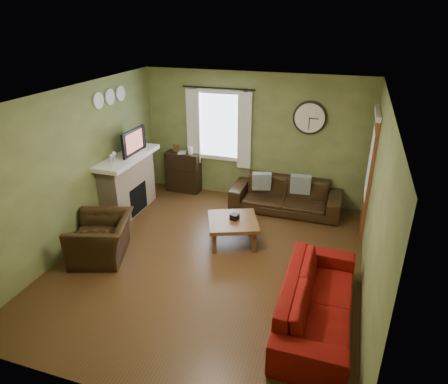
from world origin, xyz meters
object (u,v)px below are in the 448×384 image
(bookshelf, at_px, (183,172))
(sofa_red, at_px, (317,300))
(armchair, at_px, (102,238))
(sofa_brown, at_px, (285,196))
(coffee_table, at_px, (233,231))

(bookshelf, xyz_separation_m, sofa_red, (3.24, -3.26, -0.12))
(armchair, bearing_deg, bookshelf, 157.52)
(sofa_red, distance_m, armchair, 3.47)
(bookshelf, xyz_separation_m, armchair, (-0.20, -2.82, -0.11))
(sofa_brown, bearing_deg, bookshelf, 173.56)
(bookshelf, relative_size, sofa_brown, 0.41)
(sofa_red, relative_size, coffee_table, 2.67)
(sofa_brown, xyz_separation_m, sofa_red, (0.94, -3.00, 0.01))
(bookshelf, bearing_deg, coffee_table, -46.62)
(sofa_red, relative_size, armchair, 2.14)
(sofa_brown, distance_m, sofa_red, 3.14)
(coffee_table, bearing_deg, sofa_red, -43.63)
(armchair, distance_m, coffee_table, 2.15)
(bookshelf, height_order, sofa_brown, bookshelf)
(armchair, bearing_deg, sofa_red, 64.35)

